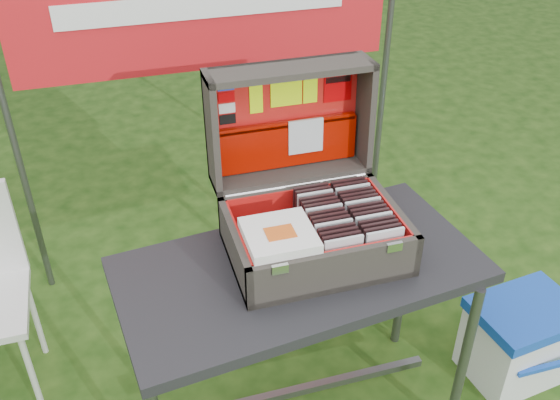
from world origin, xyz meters
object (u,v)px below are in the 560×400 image
object	(u,v)px
table	(298,345)
cardboard_box	(365,269)
suitcase	(311,175)
cooler	(519,340)

from	to	relation	value
table	cardboard_box	distance (m)	0.76
suitcase	cooler	size ratio (longest dim) A/B	1.40
table	cooler	xyz separation A→B (m)	(0.93, -0.06, -0.19)
cooler	cardboard_box	world-z (taller)	cooler
table	cardboard_box	size ratio (longest dim) A/B	3.39
table	suitcase	size ratio (longest dim) A/B	2.10
table	suitcase	distance (m)	0.66
cooler	cardboard_box	size ratio (longest dim) A/B	1.15
cooler	cardboard_box	distance (m)	0.73
suitcase	table	bearing A→B (deg)	-122.69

